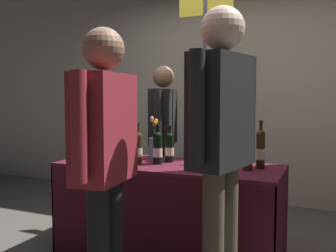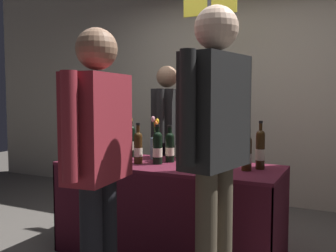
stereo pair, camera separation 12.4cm
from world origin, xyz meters
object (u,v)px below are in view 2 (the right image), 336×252
Objects in this scene: featured_wine_bottle at (170,146)px; tasting_table at (168,192)px; flower_vase at (155,145)px; display_bottle_0 at (124,146)px; wine_glass_near_vendor at (113,146)px; booth_signpost at (209,80)px; vendor_presenter at (214,130)px; taster_foreground_right at (98,150)px.

tasting_table is at bearing -73.83° from featured_wine_bottle.
display_bottle_0 is at bearing -127.35° from flower_vase.
booth_signpost is (0.61, 0.83, 0.61)m from wine_glass_near_vendor.
booth_signpost is at bearing 78.00° from flower_vase.
vendor_presenter is at bearing 27.70° from wine_glass_near_vendor.
booth_signpost is (-0.08, 1.98, 0.46)m from taster_foreground_right.
featured_wine_bottle is 0.55m from vendor_presenter.
vendor_presenter reaches higher than wine_glass_near_vendor.
booth_signpost is at bearing 71.87° from display_bottle_0.
flower_vase reaches higher than display_bottle_0.
display_bottle_0 is 1.25m from booth_signpost.
taster_foreground_right is at bearing -87.76° from booth_signpost.
wine_glass_near_vendor reaches higher than tasting_table.
wine_glass_near_vendor is at bearing -126.44° from booth_signpost.
flower_vase is at bearing -102.00° from booth_signpost.
wine_glass_near_vendor is (-0.63, 0.16, 0.32)m from tasting_table.
featured_wine_bottle is 0.13× the size of booth_signpost.
display_bottle_0 is at bearing -108.13° from booth_signpost.
featured_wine_bottle is 1.08m from booth_signpost.
featured_wine_bottle is 0.18× the size of vendor_presenter.
taster_foreground_right is at bearing -77.41° from flower_vase.
vendor_presenter is (0.18, 0.59, 0.46)m from tasting_table.
booth_signpost reaches higher than wine_glass_near_vendor.
booth_signpost is (0.18, 0.84, 0.58)m from flower_vase.
taster_foreground_right is at bearing -65.34° from display_bottle_0.
wine_glass_near_vendor is 0.34× the size of flower_vase.
flower_vase reaches higher than featured_wine_bottle.
display_bottle_0 is at bearing -35.01° from vendor_presenter.
booth_signpost reaches higher than vendor_presenter.
display_bottle_0 is 0.35m from wine_glass_near_vendor.
taster_foreground_right is 2.03m from booth_signpost.
vendor_presenter reaches higher than featured_wine_bottle.
featured_wine_bottle is 0.19m from flower_vase.
tasting_table is at bearing 9.84° from display_bottle_0.
taster_foreground_right reaches higher than display_bottle_0.
vendor_presenter is at bearing -64.03° from booth_signpost.
vendor_presenter is 1.58m from taster_foreground_right.
wine_glass_near_vendor is at bearing 25.04° from taster_foreground_right.
tasting_table is 1.07× the size of taster_foreground_right.
wine_glass_near_vendor is 0.08× the size of vendor_presenter.
vendor_presenter is at bearing 48.97° from flower_vase.
vendor_presenter reaches higher than tasting_table.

